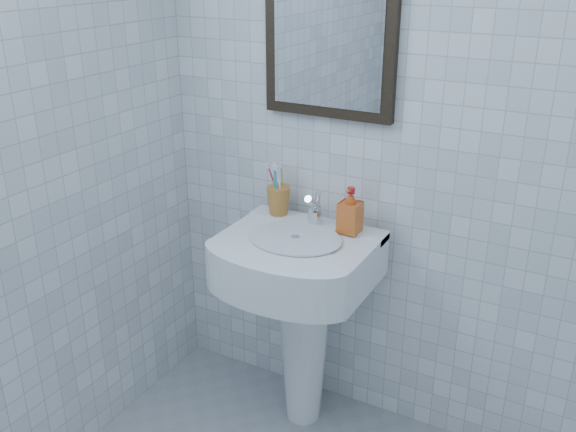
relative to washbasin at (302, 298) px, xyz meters
The scene contains 6 objects.
wall_back 0.82m from the washbasin, 27.21° to the left, with size 2.20×0.02×2.50m, color white.
washbasin is the anchor object (origin of this frame).
faucet 0.34m from the washbasin, 90.00° to the left, with size 0.05×0.12×0.13m.
toothbrush_cup 0.39m from the washbasin, 143.92° to the left, with size 0.09×0.09×0.11m, color #B6712C, non-canonical shape.
soap_dispenser 0.40m from the washbasin, 33.94° to the left, with size 0.08×0.08×0.17m, color #DA4915.
wall_mirror 1.00m from the washbasin, 90.00° to the left, with size 0.50×0.04×0.62m.
Camera 1 is at (0.56, -0.92, 1.81)m, focal length 40.00 mm.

